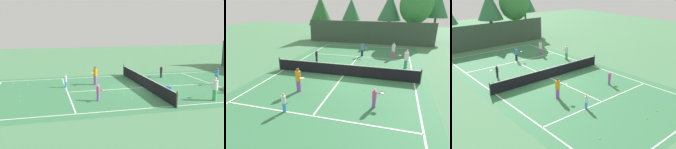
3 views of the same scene
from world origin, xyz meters
TOP-DOWN VIEW (x-y plane):
  - ground_plane at (0.00, 0.00)m, footprint 80.00×80.00m
  - court_surface at (0.00, 0.00)m, footprint 13.00×25.00m
  - tennis_net at (0.00, 0.00)m, footprint 11.90×0.10m
  - perimeter_fence at (0.00, 14.00)m, footprint 18.00×0.12m
  - tree_0 at (-3.40, 17.70)m, footprint 2.98×2.98m
  - tree_1 at (-8.07, 16.17)m, footprint 3.94×3.94m
  - tree_2 at (9.32, 18.80)m, footprint 3.39×3.39m
  - tree_3 at (2.60, 17.25)m, footprint 3.56×3.56m
  - tree_4 at (6.20, 16.60)m, footprint 4.50×4.07m
  - player_0 at (-3.71, 3.24)m, footprint 0.83×0.41m
  - player_1 at (3.02, -4.52)m, footprint 0.77×0.69m
  - player_2 at (-1.67, -6.39)m, footprint 0.24×0.24m
  - player_3 at (-2.12, -3.77)m, footprint 0.87×0.75m
  - player_4 at (0.40, 6.71)m, footprint 0.85×0.70m
  - player_5 at (3.74, 6.77)m, footprint 0.36×0.36m
  - player_6 at (4.93, 3.42)m, footprint 0.94×0.55m
  - ball_crate at (1.57, 1.47)m, footprint 0.43×0.33m
  - tennis_ball_1 at (-0.72, 9.04)m, footprint 0.07×0.07m
  - tennis_ball_3 at (-2.93, 10.29)m, footprint 0.07×0.07m
  - tennis_ball_4 at (-1.80, -7.12)m, footprint 0.07×0.07m
  - tennis_ball_5 at (-3.16, 0.97)m, footprint 0.07×0.07m
  - tennis_ball_6 at (-0.45, -0.99)m, footprint 0.07×0.07m
  - tennis_ball_9 at (-2.32, 8.77)m, footprint 0.07×0.07m
  - tennis_ball_10 at (3.24, -2.17)m, footprint 0.07×0.07m
  - tennis_ball_11 at (2.11, -2.39)m, footprint 0.07×0.07m

SIDE VIEW (x-z plane):
  - ground_plane at x=0.00m, z-range 0.00..0.00m
  - court_surface at x=0.00m, z-range 0.00..0.01m
  - tennis_ball_1 at x=-0.72m, z-range 0.00..0.07m
  - tennis_ball_3 at x=-2.93m, z-range 0.00..0.07m
  - tennis_ball_4 at x=-1.80m, z-range 0.00..0.07m
  - tennis_ball_5 at x=-3.16m, z-range 0.00..0.07m
  - tennis_ball_6 at x=-0.45m, z-range 0.00..0.07m
  - tennis_ball_9 at x=-2.32m, z-range 0.00..0.07m
  - tennis_ball_10 at x=3.24m, z-range 0.00..0.07m
  - tennis_ball_11 at x=2.11m, z-range 0.00..0.07m
  - ball_crate at x=1.57m, z-range -0.03..0.40m
  - tennis_net at x=0.00m, z-range -0.04..1.06m
  - player_2 at x=-1.67m, z-range 0.01..1.12m
  - player_0 at x=-3.71m, z-range 0.03..1.20m
  - player_1 at x=3.02m, z-range 0.03..1.20m
  - player_4 at x=0.40m, z-range 0.03..1.50m
  - player_3 at x=-2.12m, z-range 0.03..1.68m
  - player_5 at x=3.74m, z-range 0.02..1.70m
  - player_6 at x=4.93m, z-range 0.03..1.71m
  - perimeter_fence at x=0.00m, z-range 0.00..3.20m
  - tree_1 at x=-8.07m, z-range 1.13..7.80m
  - tree_0 at x=-3.40m, z-range 1.47..7.80m
  - tree_3 at x=2.60m, z-range 1.51..8.58m
  - tree_4 at x=6.20m, z-range 1.34..9.47m
  - tree_2 at x=9.32m, z-range 1.75..9.07m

